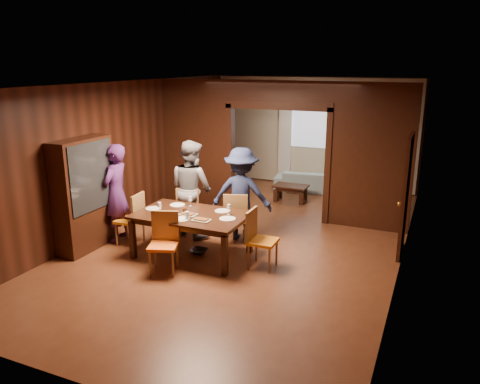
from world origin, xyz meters
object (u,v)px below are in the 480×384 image
at_px(sofa, 311,181).
at_px(chair_near, 163,244).
at_px(chair_far_r, 236,217).
at_px(person_navy, 241,194).
at_px(person_purple, 116,193).
at_px(coffee_table, 291,193).
at_px(person_grey, 192,188).
at_px(chair_right, 263,239).
at_px(hutch, 84,195).
at_px(chair_left, 129,219).
at_px(dining_table, 192,235).
at_px(chair_far_l, 191,210).

xyz_separation_m(sofa, chair_near, (-0.87, -5.68, 0.22)).
relative_size(sofa, chair_far_r, 1.89).
bearing_deg(person_navy, person_purple, 13.99).
relative_size(person_purple, coffee_table, 2.30).
height_order(person_grey, person_navy, person_grey).
bearing_deg(chair_right, hutch, 97.69).
relative_size(person_purple, chair_far_r, 1.89).
relative_size(coffee_table, chair_right, 0.82).
height_order(coffee_table, chair_right, chair_right).
bearing_deg(chair_near, chair_right, 10.50).
bearing_deg(chair_far_r, person_purple, 2.86).
relative_size(person_grey, sofa, 1.02).
distance_m(person_grey, chair_left, 1.29).
relative_size(dining_table, chair_far_l, 1.96).
distance_m(chair_right, chair_far_l, 2.03).
height_order(dining_table, chair_far_l, chair_far_l).
distance_m(person_purple, chair_far_r, 2.28).
relative_size(chair_left, chair_far_l, 1.00).
bearing_deg(coffee_table, person_purple, -120.81).
height_order(sofa, chair_far_l, chair_far_l).
distance_m(chair_far_r, hutch, 2.76).
relative_size(person_navy, chair_right, 1.81).
height_order(person_purple, chair_near, person_purple).
bearing_deg(chair_near, person_purple, 131.03).
bearing_deg(person_navy, chair_far_r, 71.94).
height_order(chair_left, hutch, hutch).
bearing_deg(person_navy, hutch, 21.45).
bearing_deg(chair_far_r, chair_near, 54.03).
height_order(coffee_table, chair_far_r, chair_far_r).
bearing_deg(person_navy, chair_left, 19.16).
distance_m(coffee_table, hutch, 5.00).
distance_m(dining_table, chair_near, 0.79).
distance_m(person_purple, chair_far_l, 1.45).
distance_m(person_grey, person_navy, 0.98).
bearing_deg(chair_far_l, dining_table, 108.50).
bearing_deg(sofa, chair_far_l, 64.64).
relative_size(person_purple, chair_right, 1.89).
relative_size(coffee_table, chair_near, 0.82).
xyz_separation_m(person_navy, chair_right, (0.84, -1.07, -0.39)).
relative_size(person_navy, chair_left, 1.81).
xyz_separation_m(coffee_table, hutch, (-2.49, -4.26, 0.80)).
relative_size(person_grey, chair_far_l, 1.92).
height_order(chair_left, chair_near, same).
xyz_separation_m(sofa, dining_table, (-0.79, -4.90, 0.11)).
height_order(chair_far_l, hutch, hutch).
distance_m(person_navy, chair_near, 1.99).
xyz_separation_m(person_grey, chair_right, (1.80, -0.89, -0.44)).
height_order(chair_near, hutch, hutch).
bearing_deg(coffee_table, chair_left, -116.81).
relative_size(person_navy, chair_near, 1.81).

